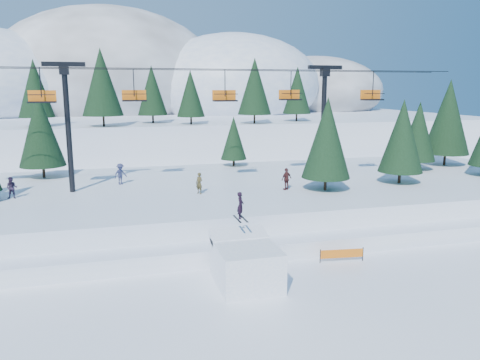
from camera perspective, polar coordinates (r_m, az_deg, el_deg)
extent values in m
plane|color=white|center=(24.61, -0.58, -14.88)|extent=(160.00, 160.00, 0.00)
cube|color=white|center=(40.92, -6.95, -2.41)|extent=(70.00, 22.00, 2.50)
cube|color=white|center=(31.63, -4.27, -7.78)|extent=(70.00, 6.00, 1.10)
cube|color=white|center=(89.91, -11.62, 5.98)|extent=(110.00, 60.00, 6.00)
ellipsoid|color=#605B59|center=(99.43, -15.77, 12.19)|extent=(44.00, 39.60, 26.40)
ellipsoid|color=white|center=(94.38, -0.72, 11.56)|extent=(34.00, 30.60, 19.72)
ellipsoid|color=#605B59|center=(106.69, 9.10, 10.68)|extent=(30.00, 27.00, 15.00)
cylinder|color=black|center=(61.98, -16.28, 6.92)|extent=(0.26, 0.26, 1.35)
cone|color=#19371D|center=(61.84, -16.53, 11.39)|extent=(5.03, 5.03, 8.32)
cylinder|color=black|center=(63.57, -5.98, 7.24)|extent=(0.26, 0.26, 1.00)
cone|color=#19371D|center=(63.43, -6.05, 10.46)|extent=(3.72, 3.72, 6.16)
cylinder|color=black|center=(64.64, 1.77, 7.46)|extent=(0.26, 0.26, 1.23)
cone|color=#19371D|center=(64.51, 1.79, 11.37)|extent=(4.58, 4.58, 7.57)
cylinder|color=black|center=(64.60, -23.44, 6.52)|extent=(0.26, 0.26, 1.17)
cone|color=#19371D|center=(64.47, -23.73, 10.21)|extent=(4.33, 4.33, 7.17)
cylinder|color=black|center=(69.69, 6.91, 7.60)|extent=(0.26, 0.26, 1.09)
cone|color=#19371D|center=(69.56, 6.98, 10.81)|extent=(4.07, 4.07, 6.72)
cylinder|color=black|center=(66.59, -10.56, 7.33)|extent=(0.26, 0.26, 1.10)
cone|color=#19371D|center=(66.45, -10.68, 10.70)|extent=(4.08, 4.08, 6.74)
cube|color=white|center=(26.43, 0.77, -10.33)|extent=(3.31, 4.09, 2.24)
cube|color=white|center=(27.62, -0.23, -6.78)|extent=(3.31, 1.43, 0.80)
imported|color=black|center=(26.99, 0.06, -3.10)|extent=(0.58, 0.68, 1.57)
cube|color=black|center=(27.15, -0.35, -4.77)|extent=(0.11, 1.65, 0.03)
cube|color=black|center=(27.25, 0.46, -4.71)|extent=(0.11, 1.65, 0.03)
cylinder|color=black|center=(39.69, -20.19, 5.72)|extent=(0.44, 0.44, 10.00)
cube|color=black|center=(39.59, -20.70, 13.07)|extent=(3.20, 0.35, 0.35)
cube|color=black|center=(39.57, -20.65, 12.43)|extent=(0.70, 0.70, 0.70)
cylinder|color=black|center=(43.67, 10.10, 6.66)|extent=(0.44, 0.44, 10.00)
cube|color=black|center=(43.58, 10.33, 13.36)|extent=(3.20, 0.35, 0.35)
cube|color=black|center=(43.56, 10.31, 12.77)|extent=(0.70, 0.70, 0.70)
cylinder|color=black|center=(38.96, -4.08, 13.35)|extent=(46.00, 0.06, 0.06)
cylinder|color=black|center=(41.32, -4.74, 13.21)|extent=(46.00, 0.06, 0.06)
cylinder|color=black|center=(38.54, -23.16, 10.88)|extent=(0.08, 0.08, 2.20)
cube|color=black|center=(38.55, -22.99, 8.73)|extent=(2.00, 0.75, 0.12)
cube|color=orange|center=(38.91, -22.97, 9.41)|extent=(2.00, 0.10, 0.85)
cylinder|color=black|center=(38.19, -23.12, 9.54)|extent=(2.00, 0.06, 0.06)
cylinder|color=black|center=(40.64, -12.83, 11.46)|extent=(0.08, 0.08, 2.20)
cube|color=black|center=(40.65, -12.74, 9.42)|extent=(2.00, 0.75, 0.12)
cube|color=orange|center=(41.02, -12.79, 10.06)|extent=(2.00, 0.10, 0.85)
cylinder|color=black|center=(40.29, -12.75, 10.19)|extent=(2.00, 0.06, 0.06)
cylinder|color=black|center=(39.26, -1.84, 11.75)|extent=(0.08, 0.08, 2.20)
cube|color=black|center=(39.27, -1.83, 9.63)|extent=(2.00, 0.75, 0.12)
cube|color=orange|center=(39.63, -1.96, 10.29)|extent=(2.00, 0.10, 0.85)
cylinder|color=black|center=(38.92, -1.71, 10.43)|extent=(2.00, 0.06, 0.06)
cylinder|color=black|center=(43.56, 6.22, 11.63)|extent=(0.08, 0.08, 2.20)
cube|color=black|center=(43.57, 6.18, 9.73)|extent=(2.00, 0.75, 0.12)
cube|color=orange|center=(43.91, 6.01, 10.33)|extent=(2.00, 0.10, 0.85)
cylinder|color=black|center=(43.23, 6.37, 10.44)|extent=(2.00, 0.06, 0.06)
cylinder|color=black|center=(44.45, 15.92, 11.27)|extent=(0.08, 0.08, 2.20)
cube|color=black|center=(44.46, 15.82, 9.40)|extent=(2.00, 0.75, 0.12)
cube|color=orange|center=(44.78, 15.60, 10.00)|extent=(2.00, 0.10, 0.85)
cylinder|color=black|center=(44.15, 16.09, 10.09)|extent=(2.00, 0.06, 0.06)
cylinder|color=black|center=(43.72, 18.86, 0.31)|extent=(0.26, 0.26, 1.03)
cone|color=#19371D|center=(43.21, 19.16, 5.11)|extent=(3.83, 3.83, 6.33)
cylinder|color=black|center=(51.44, 20.66, 1.72)|extent=(0.26, 0.26, 0.98)
cone|color=#19371D|center=(51.03, 20.93, 5.58)|extent=(3.63, 3.63, 6.00)
cylinder|color=black|center=(55.65, 23.67, 2.33)|extent=(0.26, 0.26, 1.29)
cone|color=#19371D|center=(55.21, 24.04, 7.06)|extent=(4.80, 4.80, 7.94)
cylinder|color=black|center=(50.83, 10.55, 2.12)|extent=(0.26, 0.26, 0.94)
cone|color=#19371D|center=(50.42, 10.68, 5.91)|extent=(3.50, 3.50, 5.79)
cylinder|color=black|center=(47.64, -22.81, 0.94)|extent=(0.26, 0.26, 1.12)
cone|color=#19371D|center=(47.15, -23.17, 5.71)|extent=(4.15, 4.15, 6.87)
cylinder|color=black|center=(50.55, -0.77, 2.15)|extent=(0.26, 0.26, 0.75)
cone|color=#19371D|center=(50.20, -0.78, 5.16)|extent=(2.78, 2.78, 4.60)
cylinder|color=black|center=(39.18, 10.35, -0.45)|extent=(0.26, 0.26, 1.06)
cone|color=#19371D|center=(38.61, 10.55, 5.08)|extent=(3.95, 3.95, 6.53)
imported|color=#441F1F|center=(38.77, 5.69, 0.13)|extent=(1.16, 0.86, 1.83)
imported|color=#453C1E|center=(37.32, -4.99, -0.39)|extent=(0.71, 0.74, 1.70)
imported|color=#2E223A|center=(39.52, -26.06, -0.87)|extent=(0.87, 0.71, 1.67)
imported|color=#1B301F|center=(48.55, 10.21, 2.24)|extent=(0.92, 0.63, 1.82)
imported|color=#2C3153|center=(42.04, -14.37, 0.71)|extent=(1.38, 1.21, 1.85)
cylinder|color=black|center=(30.07, 9.76, -9.14)|extent=(0.06, 0.06, 0.90)
cylinder|color=black|center=(31.01, 14.75, -8.72)|extent=(0.06, 0.06, 0.90)
cube|color=orange|center=(30.48, 12.30, -8.76)|extent=(2.78, 0.38, 0.55)
cylinder|color=black|center=(34.24, 14.27, -6.79)|extent=(0.06, 0.06, 0.90)
cylinder|color=black|center=(35.37, 18.50, -6.45)|extent=(0.06, 0.06, 0.90)
cube|color=orange|center=(34.75, 16.43, -6.46)|extent=(2.78, 0.39, 0.55)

